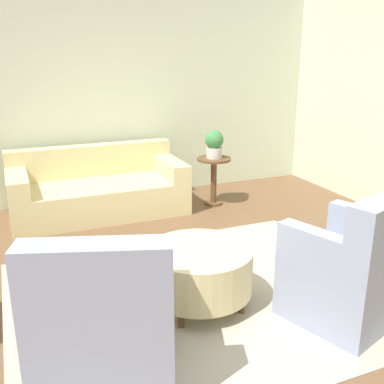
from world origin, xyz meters
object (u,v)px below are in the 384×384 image
(armchair_right, at_px, (354,270))
(potted_plant_on_side_table, at_px, (214,143))
(ottoman_table, at_px, (199,270))
(couch, at_px, (98,190))
(side_table, at_px, (214,174))
(armchair_left, at_px, (105,327))

(armchair_right, bearing_deg, potted_plant_on_side_table, 86.20)
(ottoman_table, bearing_deg, potted_plant_on_side_table, 62.03)
(ottoman_table, height_order, potted_plant_on_side_table, potted_plant_on_side_table)
(couch, distance_m, potted_plant_on_side_table, 1.61)
(armchair_right, xyz_separation_m, side_table, (0.19, 2.86, 0.02))
(armchair_left, height_order, armchair_right, same)
(armchair_left, height_order, potted_plant_on_side_table, armchair_left)
(side_table, bearing_deg, couch, 169.65)
(couch, bearing_deg, armchair_right, -67.41)
(potted_plant_on_side_table, bearing_deg, side_table, 0.00)
(couch, relative_size, side_table, 3.34)
(ottoman_table, distance_m, potted_plant_on_side_table, 2.58)
(couch, bearing_deg, ottoman_table, -83.05)
(armchair_right, height_order, potted_plant_on_side_table, armchair_right)
(armchair_left, xyz_separation_m, side_table, (2.07, 2.86, 0.02))
(ottoman_table, bearing_deg, couch, 96.95)
(couch, relative_size, armchair_right, 2.06)
(side_table, bearing_deg, potted_plant_on_side_table, 0.00)
(potted_plant_on_side_table, bearing_deg, armchair_right, -93.80)
(ottoman_table, relative_size, side_table, 1.34)
(couch, xyz_separation_m, potted_plant_on_side_table, (1.49, -0.27, 0.54))
(ottoman_table, bearing_deg, armchair_left, -144.89)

